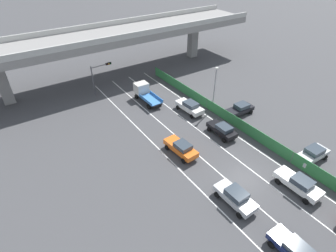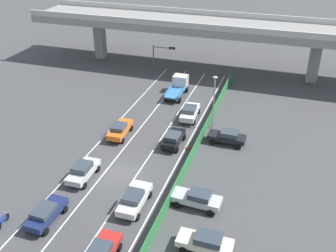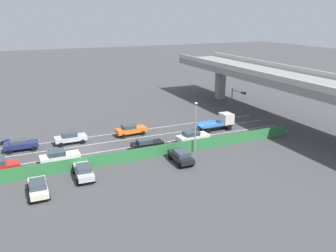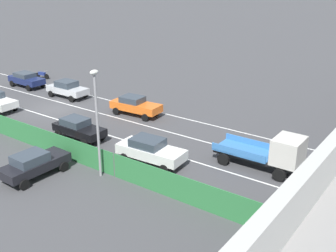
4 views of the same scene
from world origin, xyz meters
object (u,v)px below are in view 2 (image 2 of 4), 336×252
parked_sedan_dark (227,137)px  street_lamp (214,97)px  car_taxi_orange (120,129)px  flatbed_truck_blue (179,85)px  car_sedan_navy (46,213)px  car_sedan_black (173,138)px  parked_wagon_silver (197,198)px  car_hatchback_white (190,112)px  traffic_cone (188,147)px  car_sedan_white (134,199)px  traffic_light (161,54)px  motorcycle (3,221)px  car_sedan_silver (83,171)px  parked_sedan_cream (206,242)px

parked_sedan_dark → street_lamp: 5.19m
street_lamp → car_taxi_orange: bearing=-150.9°
flatbed_truck_blue → car_sedan_navy: bearing=-95.9°
car_sedan_black → parked_wagon_silver: bearing=-61.0°
car_hatchback_white → traffic_cone: size_ratio=7.95×
car_sedan_white → parked_sedan_dark: bearing=66.4°
flatbed_truck_blue → traffic_cone: size_ratio=9.46×
traffic_light → traffic_cone: size_ratio=8.35×
traffic_light → traffic_cone: bearing=-63.5°
motorcycle → flatbed_truck_blue: bearing=78.4°
car_sedan_silver → street_lamp: (9.97, 14.35, 3.21)m
car_sedan_white → car_sedan_silver: 6.94m
car_sedan_black → car_sedan_white: bearing=-90.8°
flatbed_truck_blue → parked_sedan_dark: flatbed_truck_blue is taller
car_sedan_black → car_sedan_white: car_sedan_white is taller
car_sedan_black → street_lamp: size_ratio=0.63×
motorcycle → parked_sedan_cream: bearing=8.8°
parked_wagon_silver → parked_sedan_dark: size_ratio=1.06×
car_sedan_silver → car_sedan_white: bearing=-20.1°
car_taxi_orange → car_sedan_black: 6.63m
traffic_cone → car_taxi_orange: bearing=178.4°
street_lamp → motorcycle: bearing=-120.5°
flatbed_truck_blue → motorcycle: 31.48m
car_sedan_navy → street_lamp: bearing=64.5°
car_hatchback_white → traffic_cone: car_hatchback_white is taller
motorcycle → traffic_light: size_ratio=0.39×
car_sedan_silver → motorcycle: 8.72m
parked_sedan_dark → parked_sedan_cream: bearing=-85.2°
car_sedan_navy → car_sedan_white: car_sedan_white is taller
car_sedan_black → parked_sedan_dark: 6.20m
car_taxi_orange → street_lamp: bearing=29.1°
car_sedan_white → flatbed_truck_blue: 25.37m
motorcycle → car_sedan_silver: bearing=68.1°
motorcycle → parked_wagon_silver: bearing=26.6°
car_sedan_black → car_sedan_navy: bearing=-113.4°
motorcycle → parked_sedan_cream: 17.28m
car_hatchback_white → flatbed_truck_blue: 7.90m
motorcycle → street_lamp: 26.30m
car_hatchback_white → car_sedan_black: 6.90m
car_hatchback_white → traffic_light: bearing=122.7°
car_hatchback_white → traffic_light: traffic_light is taller
car_sedan_navy → car_hatchback_white: bearing=73.3°
car_hatchback_white → parked_wagon_silver: size_ratio=1.03×
car_hatchback_white → motorcycle: size_ratio=2.44×
car_sedan_navy → traffic_light: traffic_light is taller
car_hatchback_white → motorcycle: car_hatchback_white is taller
car_sedan_white → traffic_light: traffic_light is taller
car_sedan_silver → motorcycle: (-3.24, -8.08, -0.45)m
car_sedan_silver → parked_sedan_cream: (13.83, -5.45, -0.02)m
car_sedan_white → traffic_light: 32.26m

